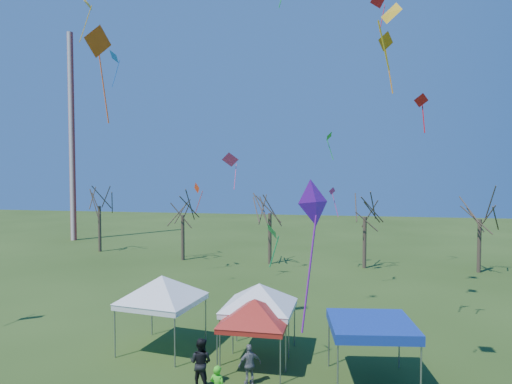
# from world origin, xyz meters

# --- Properties ---
(radio_mast) EXTENTS (0.70, 0.70, 25.00)m
(radio_mast) POSITION_xyz_m (-28.00, 34.00, 12.50)
(radio_mast) COLOR silver
(radio_mast) RESTS_ON ground
(tree_0) EXTENTS (3.83, 3.83, 8.44)m
(tree_0) POSITION_xyz_m (-20.85, 27.38, 6.49)
(tree_0) COLOR #3D2D21
(tree_0) RESTS_ON ground
(tree_1) EXTENTS (3.42, 3.42, 7.54)m
(tree_1) POSITION_xyz_m (-10.77, 24.65, 5.79)
(tree_1) COLOR #3D2D21
(tree_1) RESTS_ON ground
(tree_2) EXTENTS (3.71, 3.71, 8.18)m
(tree_2) POSITION_xyz_m (-2.37, 24.38, 6.29)
(tree_2) COLOR #3D2D21
(tree_2) RESTS_ON ground
(tree_3) EXTENTS (3.59, 3.59, 7.91)m
(tree_3) POSITION_xyz_m (6.03, 24.04, 6.08)
(tree_3) COLOR #3D2D21
(tree_3) RESTS_ON ground
(tree_4) EXTENTS (3.58, 3.58, 7.89)m
(tree_4) POSITION_xyz_m (15.36, 24.00, 6.06)
(tree_4) COLOR #3D2D21
(tree_4) RESTS_ON ground
(tent_white_west) EXTENTS (4.62, 4.62, 4.12)m
(tent_white_west) POSITION_xyz_m (-4.49, 3.80, 3.33)
(tent_white_west) COLOR gray
(tent_white_west) RESTS_ON ground
(tent_white_mid) EXTENTS (4.40, 4.40, 3.88)m
(tent_white_mid) POSITION_xyz_m (0.18, 3.95, 3.13)
(tent_white_mid) COLOR gray
(tent_white_mid) RESTS_ON ground
(tent_red) EXTENTS (3.96, 3.96, 3.49)m
(tent_red) POSITION_xyz_m (0.22, 2.60, 2.82)
(tent_red) COLOR gray
(tent_red) RESTS_ON ground
(tent_blue) EXTENTS (3.62, 3.62, 2.55)m
(tent_blue) POSITION_xyz_m (5.07, 2.00, 2.34)
(tent_blue) COLOR gray
(tent_blue) RESTS_ON ground
(person_dark) EXTENTS (1.07, 0.91, 1.95)m
(person_dark) POSITION_xyz_m (-1.57, 0.51, 0.98)
(person_dark) COLOR black
(person_dark) RESTS_ON ground
(person_grey) EXTENTS (1.02, 0.83, 1.63)m
(person_grey) POSITION_xyz_m (0.30, 1.06, 0.81)
(person_grey) COLOR slate
(person_grey) RESTS_ON ground
(kite_11) EXTENTS (1.34, 0.88, 2.86)m
(kite_11) POSITION_xyz_m (-4.28, 17.02, 9.35)
(kite_11) COLOR #E13277
(kite_11) RESTS_ON ground
(kite_2) EXTENTS (1.57, 1.60, 3.30)m
(kite_2) POSITION_xyz_m (-15.45, 20.73, 18.38)
(kite_2) COLOR #1676EF
(kite_2) RESTS_ON ground
(kite_17) EXTENTS (0.99, 0.89, 3.00)m
(kite_17) POSITION_xyz_m (5.90, 6.64, 14.72)
(kite_17) COLOR orange
(kite_17) RESTS_ON ground
(kite_19) EXTENTS (0.76, 0.95, 2.22)m
(kite_19) POSITION_xyz_m (2.99, 19.19, 11.12)
(kite_19) COLOR green
(kite_19) RESTS_ON ground
(kite_8) EXTENTS (1.03, 1.55, 4.43)m
(kite_8) POSITION_xyz_m (-7.12, 2.94, 14.37)
(kite_8) COLOR #FF540D
(kite_8) RESTS_ON ground
(kite_3) EXTENTS (1.57, 1.44, 3.11)m
(kite_3) POSITION_xyz_m (6.62, 20.52, 21.64)
(kite_3) COLOR red
(kite_3) RESTS_ON ground
(kite_7) EXTENTS (0.96, 1.22, 3.32)m
(kite_7) POSITION_xyz_m (-13.74, 13.62, 20.22)
(kite_7) COLOR #F6AE19
(kite_7) RESTS_ON ground
(kite_18) EXTENTS (0.87, 0.65, 1.99)m
(kite_18) POSITION_xyz_m (7.73, 7.43, 11.98)
(kite_18) COLOR red
(kite_18) RESTS_ON ground
(kite_5) EXTENTS (1.06, 1.32, 4.55)m
(kite_5) POSITION_xyz_m (3.04, -3.14, 7.59)
(kite_5) COLOR purple
(kite_5) RESTS_ON ground
(kite_27) EXTENTS (1.03, 1.05, 2.30)m
(kite_27) POSITION_xyz_m (5.42, -0.06, 13.90)
(kite_27) COLOR gold
(kite_27) RESTS_ON ground
(kite_13) EXTENTS (0.97, 0.98, 2.56)m
(kite_13) POSITION_xyz_m (-8.04, 20.64, 7.00)
(kite_13) COLOR red
(kite_13) RESTS_ON ground
(kite_22) EXTENTS (0.94, 0.93, 2.55)m
(kite_22) POSITION_xyz_m (3.24, 22.31, 6.69)
(kite_22) COLOR #D93094
(kite_22) RESTS_ON ground
(kite_1) EXTENTS (0.85, 0.98, 1.90)m
(kite_1) POSITION_xyz_m (0.99, 2.61, 5.96)
(kite_1) COLOR #17963B
(kite_1) RESTS_ON ground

